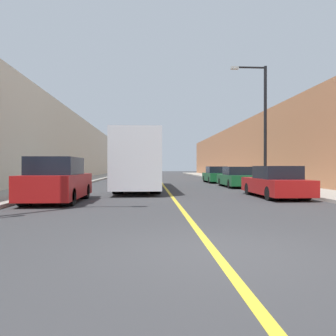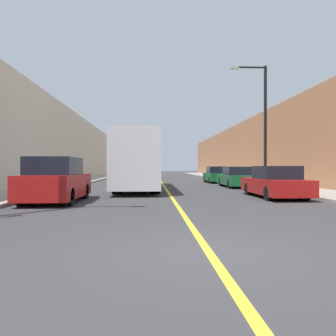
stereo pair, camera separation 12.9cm
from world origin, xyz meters
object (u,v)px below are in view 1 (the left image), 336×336
(parked_suv_left, at_px, (57,181))
(car_right_near, at_px, (275,183))
(car_right_mid, at_px, (236,178))
(bus, at_px, (139,161))
(car_right_far, at_px, (216,175))
(street_lamp_right, at_px, (262,119))

(parked_suv_left, distance_m, car_right_near, 9.91)
(parked_suv_left, distance_m, car_right_mid, 13.66)
(bus, relative_size, car_right_near, 2.46)
(bus, xyz_separation_m, car_right_far, (6.75, 8.18, -1.15))
(parked_suv_left, height_order, car_right_near, parked_suv_left)
(car_right_near, relative_size, car_right_far, 1.12)
(parked_suv_left, relative_size, street_lamp_right, 0.57)
(bus, height_order, car_right_far, bus)
(car_right_near, height_order, car_right_mid, car_right_near)
(street_lamp_right, bearing_deg, car_right_far, 99.36)
(parked_suv_left, height_order, car_right_mid, parked_suv_left)
(parked_suv_left, bearing_deg, street_lamp_right, 33.53)
(car_right_near, height_order, car_right_far, car_right_near)
(car_right_near, bearing_deg, parked_suv_left, -171.00)
(car_right_far, bearing_deg, parked_suv_left, -122.07)
(parked_suv_left, relative_size, car_right_mid, 0.99)
(car_right_near, bearing_deg, car_right_mid, 88.47)
(bus, xyz_separation_m, car_right_mid, (6.88, 1.73, -1.16))
(bus, height_order, car_right_near, bus)
(parked_suv_left, xyz_separation_m, car_right_far, (9.87, 15.75, -0.19))
(bus, relative_size, car_right_far, 2.76)
(street_lamp_right, bearing_deg, parked_suv_left, -146.47)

